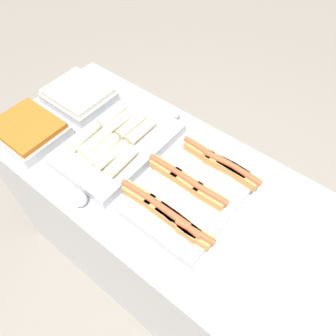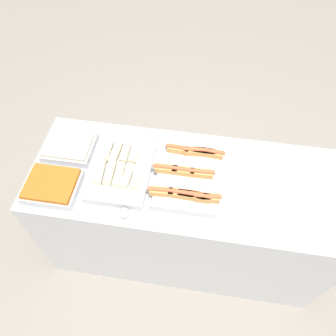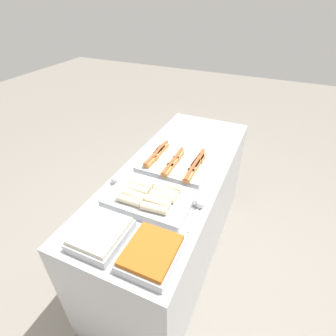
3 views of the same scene
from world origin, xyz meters
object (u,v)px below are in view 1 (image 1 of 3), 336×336
Objects in this scene: tray_hotdogs at (192,191)px; tray_side_front at (28,130)px; tray_side_back at (79,96)px; tray_wraps at (117,142)px; serving_spoon_far at (172,113)px; serving_spoon_near at (78,198)px.

tray_side_front is (-0.74, -0.19, -0.00)m from tray_hotdogs.
tray_hotdogs reaches higher than tray_side_back.
tray_hotdogs is 0.94× the size of tray_wraps.
tray_hotdogs is 1.62× the size of tray_side_back.
tray_side_front is 0.29m from tray_side_back.
tray_side_front is (-0.35, -0.19, -0.00)m from tray_wraps.
tray_hotdogs is at bearing -7.93° from tray_side_back.
tray_side_front is 1.31× the size of serving_spoon_far.
serving_spoon_far is at bearing 24.63° from tray_side_back.
tray_side_back is at bearing -155.37° from serving_spoon_far.
tray_side_front is at bearing -130.83° from serving_spoon_far.
serving_spoon_far is (0.06, 0.29, -0.01)m from tray_wraps.
tray_hotdogs is 0.75m from tray_side_back.
tray_wraps reaches higher than tray_side_back.
tray_wraps is 2.06× the size of serving_spoon_near.
serving_spoon_near is (0.07, -0.29, -0.01)m from tray_wraps.
tray_wraps is at bearing 179.89° from tray_hotdogs.
serving_spoon_far is (0.42, 0.19, -0.01)m from tray_side_back.
serving_spoon_far is (-0.33, 0.29, -0.01)m from tray_hotdogs.
serving_spoon_near is at bearing -89.14° from serving_spoon_far.
tray_wraps is 1.72× the size of tray_side_front.
tray_side_back reaches higher than serving_spoon_near.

